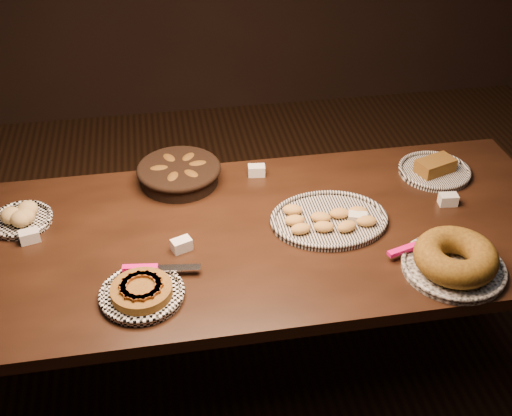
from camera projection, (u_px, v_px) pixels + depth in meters
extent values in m
plane|color=black|center=(253.00, 366.00, 2.82)|extent=(5.00, 5.00, 0.00)
cube|color=black|center=(253.00, 237.00, 2.40)|extent=(2.40, 1.00, 0.05)
cylinder|color=black|center=(462.00, 226.00, 3.07)|extent=(0.08, 0.08, 0.70)
torus|color=white|center=(142.00, 292.00, 2.09)|extent=(0.28, 0.28, 0.02)
cylinder|color=#512F10|center=(142.00, 291.00, 2.08)|extent=(0.25, 0.25, 0.03)
cube|color=#5E2410|center=(157.00, 280.00, 2.09)|extent=(0.04, 0.07, 0.01)
cube|color=#5E2410|center=(153.00, 277.00, 2.10)|extent=(0.06, 0.06, 0.01)
cube|color=#5E2410|center=(146.00, 275.00, 2.11)|extent=(0.07, 0.04, 0.01)
cube|color=#5E2410|center=(139.00, 275.00, 2.11)|extent=(0.07, 0.03, 0.01)
cube|color=#5E2410|center=(132.00, 277.00, 2.10)|extent=(0.07, 0.05, 0.01)
cube|color=#5E2410|center=(126.00, 281.00, 2.09)|extent=(0.05, 0.07, 0.01)
cube|color=#5E2410|center=(124.00, 286.00, 2.07)|extent=(0.03, 0.07, 0.01)
cube|color=#5E2410|center=(125.00, 291.00, 2.05)|extent=(0.04, 0.07, 0.01)
cube|color=#5E2410|center=(129.00, 295.00, 2.03)|extent=(0.06, 0.06, 0.01)
cube|color=#5E2410|center=(135.00, 297.00, 2.03)|extent=(0.07, 0.04, 0.01)
cube|color=#5E2410|center=(143.00, 297.00, 2.03)|extent=(0.07, 0.03, 0.01)
cube|color=#5E2410|center=(150.00, 295.00, 2.04)|extent=(0.07, 0.05, 0.01)
cube|color=#5E2410|center=(156.00, 290.00, 2.05)|extent=(0.05, 0.07, 0.01)
cube|color=#5E2410|center=(158.00, 285.00, 2.07)|extent=(0.03, 0.07, 0.01)
cube|color=#F70C7C|center=(140.00, 268.00, 2.17)|extent=(0.12, 0.04, 0.02)
cube|color=silver|center=(179.00, 268.00, 2.18)|extent=(0.15, 0.05, 0.00)
torus|color=black|center=(329.00, 218.00, 2.42)|extent=(0.36, 0.36, 0.02)
ellipsoid|color=#A46A2F|center=(301.00, 229.00, 2.34)|extent=(0.08, 0.06, 0.04)
ellipsoid|color=#A46A2F|center=(324.00, 227.00, 2.35)|extent=(0.09, 0.06, 0.04)
ellipsoid|color=#A46A2F|center=(347.00, 226.00, 2.36)|extent=(0.09, 0.07, 0.04)
ellipsoid|color=#A46A2F|center=(367.00, 221.00, 2.38)|extent=(0.08, 0.06, 0.04)
ellipsoid|color=#A46A2F|center=(295.00, 220.00, 2.39)|extent=(0.08, 0.05, 0.04)
ellipsoid|color=#A46A2F|center=(321.00, 217.00, 2.40)|extent=(0.09, 0.07, 0.04)
ellipsoid|color=#A46A2F|center=(340.00, 213.00, 2.42)|extent=(0.08, 0.05, 0.04)
ellipsoid|color=#A46A2F|center=(358.00, 212.00, 2.43)|extent=(0.09, 0.06, 0.04)
ellipsoid|color=#A46A2F|center=(292.00, 210.00, 2.44)|extent=(0.09, 0.07, 0.04)
torus|color=black|center=(454.00, 266.00, 2.19)|extent=(0.36, 0.36, 0.02)
torus|color=olive|center=(456.00, 257.00, 2.17)|extent=(0.34, 0.34, 0.10)
cube|color=#F70C7C|center=(403.00, 250.00, 2.25)|extent=(0.12, 0.06, 0.02)
cube|color=silver|center=(432.00, 240.00, 2.30)|extent=(0.15, 0.07, 0.00)
cylinder|color=black|center=(179.00, 174.00, 2.63)|extent=(0.33, 0.33, 0.08)
torus|color=black|center=(179.00, 169.00, 2.61)|extent=(0.34, 0.34, 0.03)
ellipsoid|color=#321D0A|center=(198.00, 167.00, 2.63)|extent=(0.11, 0.07, 0.05)
ellipsoid|color=#321D0A|center=(189.00, 160.00, 2.67)|extent=(0.10, 0.12, 0.05)
ellipsoid|color=#321D0A|center=(169.00, 161.00, 2.67)|extent=(0.09, 0.12, 0.05)
ellipsoid|color=#321D0A|center=(159.00, 171.00, 2.60)|extent=(0.10, 0.06, 0.05)
ellipsoid|color=#321D0A|center=(173.00, 180.00, 2.55)|extent=(0.09, 0.12, 0.05)
ellipsoid|color=#321D0A|center=(191.00, 177.00, 2.57)|extent=(0.11, 0.12, 0.05)
torus|color=white|center=(21.00, 219.00, 2.41)|extent=(0.23, 0.23, 0.02)
ellipsoid|color=#A4834B|center=(11.00, 215.00, 2.39)|extent=(0.08, 0.08, 0.06)
ellipsoid|color=#A4834B|center=(28.00, 209.00, 2.42)|extent=(0.08, 0.08, 0.06)
ellipsoid|color=#A4834B|center=(21.00, 219.00, 2.37)|extent=(0.08, 0.08, 0.06)
ellipsoid|color=#A4834B|center=(24.00, 217.00, 2.38)|extent=(0.08, 0.08, 0.06)
torus|color=black|center=(435.00, 170.00, 2.69)|extent=(0.30, 0.30, 0.02)
cube|color=#512F10|center=(435.00, 166.00, 2.68)|extent=(0.18, 0.14, 0.06)
cube|color=white|center=(182.00, 245.00, 2.28)|extent=(0.08, 0.07, 0.04)
cube|color=white|center=(257.00, 170.00, 2.68)|extent=(0.07, 0.05, 0.04)
cube|color=white|center=(358.00, 219.00, 2.41)|extent=(0.08, 0.06, 0.04)
cube|color=white|center=(30.00, 236.00, 2.32)|extent=(0.08, 0.06, 0.04)
cube|color=white|center=(448.00, 200.00, 2.51)|extent=(0.07, 0.05, 0.04)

